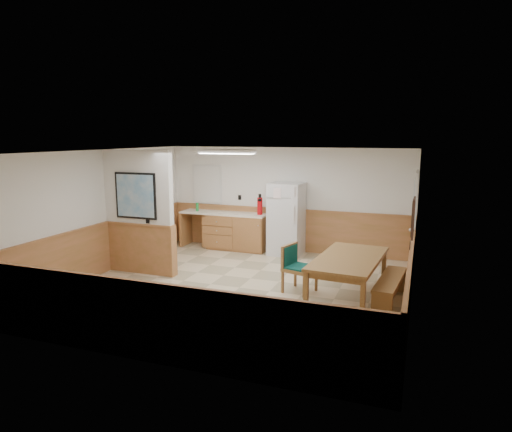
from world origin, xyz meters
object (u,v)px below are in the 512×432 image
at_px(soap_bottle, 197,207).
at_px(fire_extinguisher, 260,206).
at_px(dining_bench, 390,284).
at_px(refrigerator, 286,219).
at_px(dining_chair, 295,264).
at_px(dining_table, 349,262).

bearing_deg(soap_bottle, fire_extinguisher, 1.82).
bearing_deg(dining_bench, refrigerator, 140.46).
xyz_separation_m(refrigerator, dining_chair, (0.88, -2.44, -0.35)).
relative_size(refrigerator, dining_table, 0.82).
height_order(dining_table, dining_bench, dining_table).
bearing_deg(soap_bottle, refrigerator, -0.22).
distance_m(dining_chair, fire_extinguisher, 3.01).
distance_m(dining_table, fire_extinguisher, 3.68).
height_order(refrigerator, soap_bottle, refrigerator).
height_order(dining_chair, fire_extinguisher, fire_extinguisher).
height_order(dining_bench, soap_bottle, soap_bottle).
distance_m(refrigerator, dining_table, 3.16).
bearing_deg(fire_extinguisher, dining_bench, -25.34).
height_order(dining_chair, soap_bottle, soap_bottle).
height_order(dining_bench, fire_extinguisher, fire_extinguisher).
relative_size(dining_chair, soap_bottle, 3.97).
height_order(dining_table, fire_extinguisher, fire_extinguisher).
height_order(refrigerator, fire_extinguisher, refrigerator).
bearing_deg(dining_chair, dining_table, 8.40).
bearing_deg(refrigerator, fire_extinguisher, 177.52).
distance_m(dining_bench, soap_bottle, 5.54).
relative_size(fire_extinguisher, soap_bottle, 2.35).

